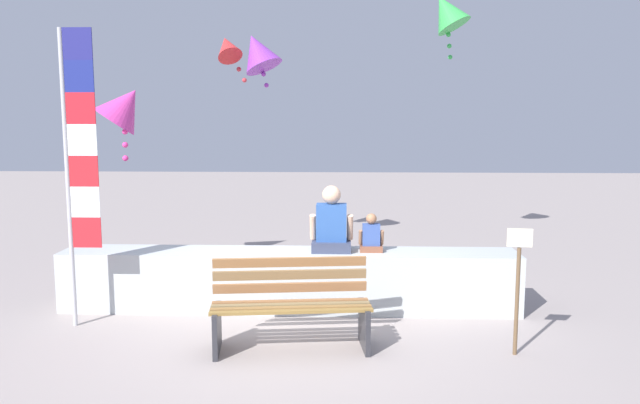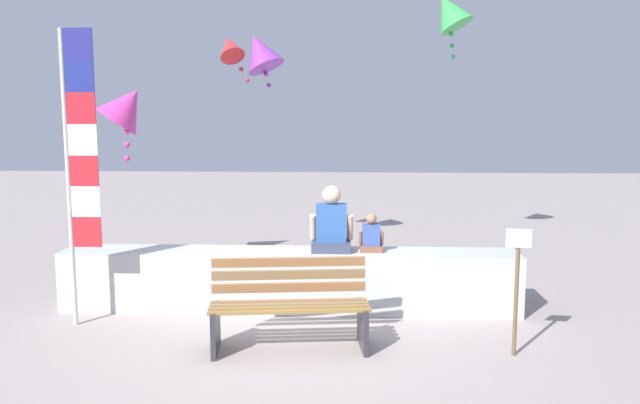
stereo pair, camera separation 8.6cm
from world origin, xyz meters
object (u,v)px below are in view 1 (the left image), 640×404
sign_post (518,281)px  park_bench (291,307)px  person_adult (331,226)px  kite_magenta (125,106)px  kite_red (228,47)px  kite_purple (258,51)px  flag_banner (76,157)px  kite_green (447,11)px  person_child (371,237)px

sign_post → park_bench: bearing=176.7°
person_adult → kite_magenta: bearing=154.0°
kite_red → kite_purple: 0.56m
person_adult → kite_magenta: (-2.97, 1.45, 1.45)m
kite_purple → kite_red: bearing=162.0°
kite_purple → flag_banner: bearing=-111.2°
person_adult → kite_purple: kite_purple is taller
kite_red → kite_green: bearing=3.0°
person_child → kite_magenta: (-3.45, 1.45, 1.58)m
person_child → flag_banner: size_ratio=0.14×
kite_purple → sign_post: bearing=-55.3°
flag_banner → kite_red: kite_red is taller
flag_banner → kite_red: size_ratio=3.76×
kite_red → sign_post: kite_red is taller
person_adult → kite_purple: 4.10m
park_bench → kite_red: (-1.43, 4.56, 3.08)m
kite_red → park_bench: bearing=-72.6°
kite_green → park_bench: bearing=-115.4°
person_child → kite_red: (-2.29, 3.26, 2.59)m
person_adult → person_child: 0.50m
kite_magenta → kite_purple: size_ratio=1.18×
kite_green → kite_magenta: bearing=-157.6°
kite_purple → sign_post: (3.13, -4.51, -2.66)m
person_adult → kite_green: bearing=61.6°
person_child → kite_purple: size_ratio=0.47×
sign_post → person_child: bearing=133.8°
kite_red → person_adult: bearing=-60.9°
person_adult → person_child: (0.48, 0.00, -0.13)m
kite_green → kite_purple: 3.24m
person_adult → kite_red: 4.47m
kite_green → kite_magenta: size_ratio=0.98×
park_bench → kite_red: bearing=107.4°
person_child → kite_red: bearing=125.1°
flag_banner → kite_green: size_ratio=2.83×
kite_purple → kite_green: bearing=6.6°
park_bench → kite_purple: kite_purple is taller
person_child → kite_purple: (-1.76, 3.09, 2.50)m
flag_banner → kite_magenta: 2.27m
park_bench → flag_banner: (-2.37, 0.57, 1.49)m
flag_banner → kite_magenta: bearing=95.6°
kite_magenta → person_adult: bearing=-26.0°
person_adult → kite_green: kite_green is taller
park_bench → flag_banner: size_ratio=0.51×
kite_magenta → person_child: bearing=-22.8°
person_child → sign_post: 1.98m
kite_green → kite_red: size_ratio=1.33×
kite_magenta → park_bench: bearing=-46.7°
park_bench → person_child: (0.87, 1.30, 0.49)m
kite_magenta → kite_purple: kite_purple is taller
person_child → flag_banner: bearing=-167.3°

